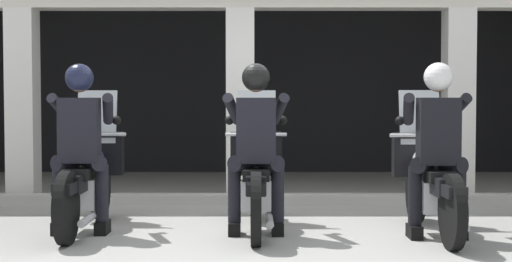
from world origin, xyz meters
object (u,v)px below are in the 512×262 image
police_officer_right (437,135)px  motorcycle_left (88,177)px  police_officer_center (256,134)px  motorcycle_right (430,180)px  police_officer_left (80,133)px  motorcycle_center (256,178)px

police_officer_right → motorcycle_left: bearing=173.2°
motorcycle_left → police_officer_center: (1.63, -0.33, 0.44)m
motorcycle_right → police_officer_right: 0.52m
police_officer_left → motorcycle_center: (1.63, 0.24, -0.44)m
motorcycle_right → police_officer_right: size_ratio=1.29×
police_officer_left → police_officer_right: 3.27m
police_officer_left → motorcycle_center: 1.71m
motorcycle_left → police_officer_right: bearing=-10.1°
motorcycle_center → police_officer_center: size_ratio=1.29×
police_officer_left → motorcycle_center: police_officer_left is taller
police_officer_left → police_officer_right: size_ratio=1.00×
police_officer_center → motorcycle_right: (1.63, 0.11, -0.44)m
police_officer_left → motorcycle_left: bearing=88.4°
motorcycle_left → motorcycle_right: bearing=-5.2°
motorcycle_left → police_officer_left: 0.52m
police_officer_center → police_officer_right: same height
police_officer_left → police_officer_right: same height
motorcycle_center → police_officer_center: (-0.00, -0.28, 0.44)m
police_officer_left → motorcycle_right: bearing=-0.2°
motorcycle_left → police_officer_center: size_ratio=1.29×
motorcycle_right → motorcycle_left: bearing=178.1°
motorcycle_left → police_officer_left: size_ratio=1.29×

